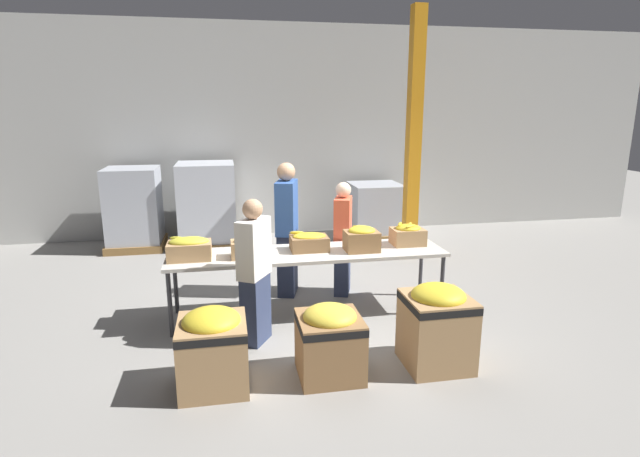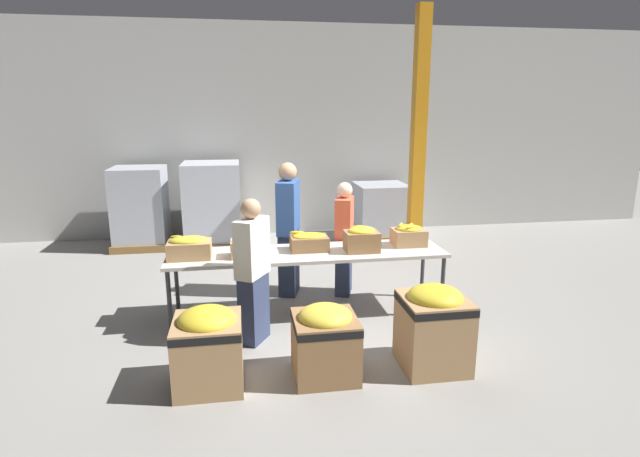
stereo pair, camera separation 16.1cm
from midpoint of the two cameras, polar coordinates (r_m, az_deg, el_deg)
name	(u,v)px [view 2 (the right image)]	position (r m, az deg, el deg)	size (l,w,h in m)	color
ground_plane	(308,314)	(6.20, -0.62, -9.71)	(30.00, 30.00, 0.00)	gray
wall_back	(278,132)	(9.85, -4.33, 10.98)	(16.00, 0.08, 4.00)	#B7B7B2
sorting_table	(308,255)	(5.94, -0.64, -3.10)	(3.27, 0.78, 0.79)	beige
banana_box_0	(189,247)	(5.82, -13.94, -2.06)	(0.48, 0.33, 0.26)	tan
banana_box_1	(248,246)	(5.75, -7.49, -2.04)	(0.39, 0.27, 0.26)	tan
banana_box_2	(309,241)	(5.96, -0.49, -1.48)	(0.45, 0.32, 0.23)	olive
banana_box_3	(362,239)	(5.94, 5.55, -1.16)	(0.40, 0.32, 0.31)	olive
banana_box_4	(409,235)	(6.28, 10.83, -0.72)	(0.39, 0.31, 0.28)	tan
volunteer_0	(288,230)	(6.60, -2.93, -0.17)	(0.36, 0.52, 1.77)	#2D3856
volunteer_1	(253,272)	(5.29, -6.83, -4.99)	(0.39, 0.47, 1.56)	#2D3856
volunteer_2	(344,239)	(6.63, 3.47, -1.26)	(0.33, 0.45, 1.52)	#2D3856
donation_bin_0	(208,345)	(4.66, -11.68, -12.92)	(0.60, 0.60, 0.75)	tan
donation_bin_1	(325,339)	(4.73, 1.60, -12.53)	(0.59, 0.59, 0.70)	olive
donation_bin_2	(434,325)	(4.99, 13.78, -10.63)	(0.61, 0.61, 0.83)	tan
support_pillar	(418,137)	(8.35, 11.73, 10.25)	(0.21, 0.21, 4.00)	orange
pallet_stack_0	(381,212)	(9.65, 7.42, 1.93)	(1.02, 1.02, 1.04)	olive
pallet_stack_1	(213,205)	(9.22, -11.68, 2.66)	(1.08, 1.08, 1.50)	olive
pallet_stack_2	(141,208)	(9.44, -19.36, 2.21)	(0.97, 0.97, 1.44)	olive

